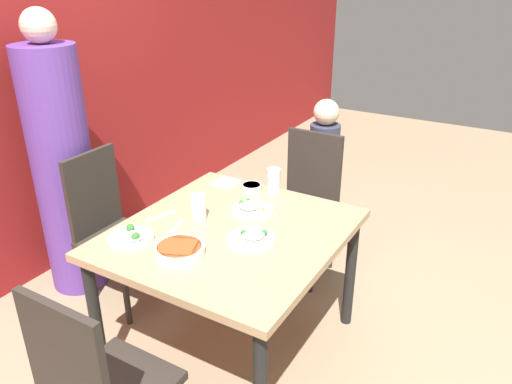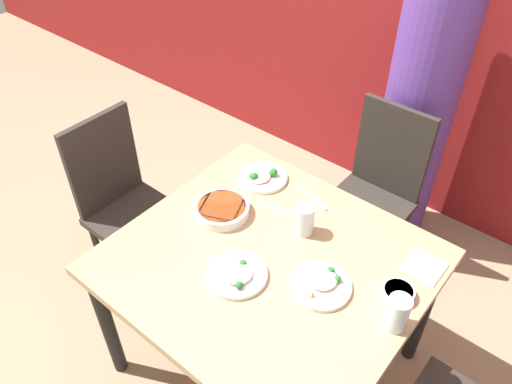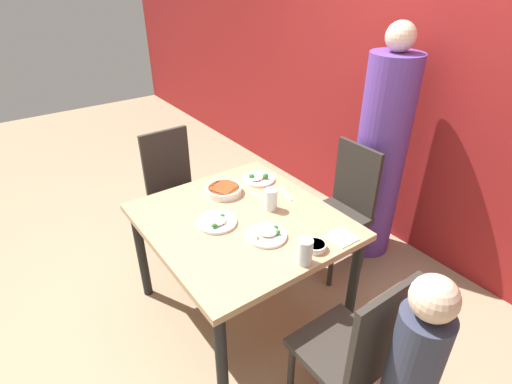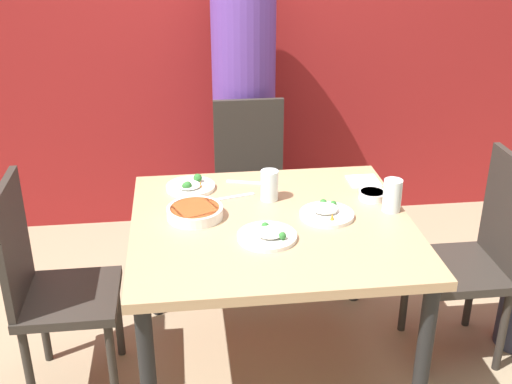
{
  "view_description": "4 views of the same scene",
  "coord_description": "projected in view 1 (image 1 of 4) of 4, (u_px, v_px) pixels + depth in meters",
  "views": [
    {
      "loc": [
        -1.81,
        -1.21,
        1.94
      ],
      "look_at": [
        0.12,
        -0.08,
        0.91
      ],
      "focal_mm": 35.0,
      "sensor_mm": 36.0,
      "label": 1
    },
    {
      "loc": [
        0.78,
        -1.02,
        2.19
      ],
      "look_at": [
        -0.11,
        0.06,
        0.97
      ],
      "focal_mm": 35.0,
      "sensor_mm": 36.0,
      "label": 2
    },
    {
      "loc": [
        1.63,
        -1.07,
        2.05
      ],
      "look_at": [
        0.04,
        0.08,
        0.9
      ],
      "focal_mm": 28.0,
      "sensor_mm": 36.0,
      "label": 3
    },
    {
      "loc": [
        -0.35,
        -2.3,
        1.94
      ],
      "look_at": [
        -0.07,
        -0.04,
        0.88
      ],
      "focal_mm": 45.0,
      "sensor_mm": 36.0,
      "label": 4
    }
  ],
  "objects": [
    {
      "name": "napkin_folded",
      "position": [
        226.0,
        182.0,
        3.01
      ],
      "size": [
        0.14,
        0.14,
        0.01
      ],
      "color": "white",
      "rests_on": "dining_table"
    },
    {
      "name": "bowl_curry",
      "position": [
        179.0,
        250.0,
        2.26
      ],
      "size": [
        0.23,
        0.23,
        0.05
      ],
      "color": "white",
      "rests_on": "dining_table"
    },
    {
      "name": "plate_rice_adult",
      "position": [
        251.0,
        208.0,
        2.66
      ],
      "size": [
        0.23,
        0.23,
        0.05
      ],
      "color": "white",
      "rests_on": "dining_table"
    },
    {
      "name": "chair_adult_spot",
      "position": [
        111.0,
        226.0,
        2.98
      ],
      "size": [
        0.4,
        0.4,
        0.96
      ],
      "color": "#2D2823",
      "rests_on": "ground_plane"
    },
    {
      "name": "person_adult",
      "position": [
        63.0,
        170.0,
        3.02
      ],
      "size": [
        0.36,
        0.36,
        1.73
      ],
      "color": "#5B3893",
      "rests_on": "ground_plane"
    },
    {
      "name": "plate_noodles",
      "position": [
        252.0,
        238.0,
        2.37
      ],
      "size": [
        0.23,
        0.23,
        0.05
      ],
      "color": "white",
      "rests_on": "dining_table"
    },
    {
      "name": "person_child",
      "position": [
        322.0,
        182.0,
        3.48
      ],
      "size": [
        0.2,
        0.2,
        1.13
      ],
      "color": "#33384C",
      "rests_on": "ground_plane"
    },
    {
      "name": "wall_back",
      "position": [
        8.0,
        73.0,
        2.93
      ],
      "size": [
        10.0,
        0.06,
        2.7
      ],
      "color": "maroon",
      "rests_on": "ground_plane"
    },
    {
      "name": "fork_steel",
      "position": [
        175.0,
        228.0,
        2.48
      ],
      "size": [
        0.18,
        0.07,
        0.01
      ],
      "color": "silver",
      "rests_on": "dining_table"
    },
    {
      "name": "glass_water_short",
      "position": [
        274.0,
        180.0,
        2.87
      ],
      "size": [
        0.08,
        0.08,
        0.14
      ],
      "color": "silver",
      "rests_on": "dining_table"
    },
    {
      "name": "glass_water_tall",
      "position": [
        199.0,
        207.0,
        2.56
      ],
      "size": [
        0.08,
        0.08,
        0.13
      ],
      "color": "silver",
      "rests_on": "dining_table"
    },
    {
      "name": "plate_rice_child",
      "position": [
        132.0,
        237.0,
        2.38
      ],
      "size": [
        0.22,
        0.22,
        0.06
      ],
      "color": "white",
      "rests_on": "dining_table"
    },
    {
      "name": "ground_plane",
      "position": [
        233.0,
        345.0,
        2.78
      ],
      "size": [
        10.0,
        10.0,
        0.0
      ],
      "primitive_type": "plane",
      "color": "#998466"
    },
    {
      "name": "chair_child_spot",
      "position": [
        306.0,
        201.0,
        3.29
      ],
      "size": [
        0.4,
        0.4,
        0.96
      ],
      "rotation": [
        0.0,
        0.0,
        -1.57
      ],
      "color": "#2D2823",
      "rests_on": "ground_plane"
    },
    {
      "name": "bowl_rice_small",
      "position": [
        252.0,
        187.0,
        2.9
      ],
      "size": [
        0.12,
        0.12,
        0.04
      ],
      "color": "white",
      "rests_on": "dining_table"
    },
    {
      "name": "spoon_steel",
      "position": [
        161.0,
        216.0,
        2.6
      ],
      "size": [
        0.18,
        0.07,
        0.01
      ],
      "color": "silver",
      "rests_on": "dining_table"
    },
    {
      "name": "dining_table",
      "position": [
        231.0,
        244.0,
        2.51
      ],
      "size": [
        1.14,
        1.05,
        0.73
      ],
      "color": "tan",
      "rests_on": "ground_plane"
    }
  ]
}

